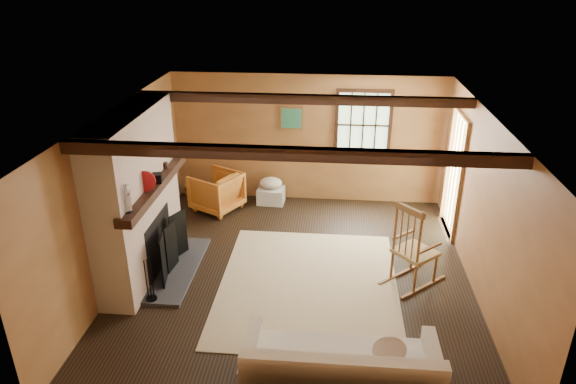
# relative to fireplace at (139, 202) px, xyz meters

# --- Properties ---
(ground) EXTENTS (5.50, 5.50, 0.00)m
(ground) POSITION_rel_fireplace_xyz_m (2.23, 0.00, -1.10)
(ground) COLOR black
(ground) RESTS_ON ground
(room_envelope) EXTENTS (5.02, 5.52, 2.44)m
(room_envelope) POSITION_rel_fireplace_xyz_m (2.45, 0.26, 0.53)
(room_envelope) COLOR #9F6338
(room_envelope) RESTS_ON ground
(fireplace) EXTENTS (1.02, 2.30, 2.40)m
(fireplace) POSITION_rel_fireplace_xyz_m (0.00, 0.00, 0.00)
(fireplace) COLOR #9A433B
(fireplace) RESTS_ON ground
(rug) EXTENTS (2.50, 3.00, 0.01)m
(rug) POSITION_rel_fireplace_xyz_m (2.43, -0.20, -1.10)
(rug) COLOR tan
(rug) RESTS_ON ground
(rocking_chair) EXTENTS (0.99, 0.95, 1.26)m
(rocking_chair) POSITION_rel_fireplace_xyz_m (3.87, 0.00, -0.57)
(rocking_chair) COLOR tan
(rocking_chair) RESTS_ON ground
(sofa) EXTENTS (2.00, 0.89, 0.81)m
(sofa) POSITION_rel_fireplace_xyz_m (2.88, -2.24, -0.81)
(sofa) COLOR silver
(sofa) RESTS_ON ground
(firewood_pile) EXTENTS (0.70, 0.13, 0.25)m
(firewood_pile) POSITION_rel_fireplace_xyz_m (0.21, 2.60, -0.98)
(firewood_pile) COLOR brown
(firewood_pile) RESTS_ON ground
(laundry_basket) EXTENTS (0.51, 0.40, 0.30)m
(laundry_basket) POSITION_rel_fireplace_xyz_m (1.56, 2.48, -0.95)
(laundry_basket) COLOR silver
(laundry_basket) RESTS_ON ground
(basket_pillow) EXTENTS (0.46, 0.39, 0.21)m
(basket_pillow) POSITION_rel_fireplace_xyz_m (1.56, 2.48, -0.70)
(basket_pillow) COLOR silver
(basket_pillow) RESTS_ON laundry_basket
(armchair) EXTENTS (1.06, 1.05, 0.72)m
(armchair) POSITION_rel_fireplace_xyz_m (0.60, 2.11, -0.74)
(armchair) COLOR #BF6026
(armchair) RESTS_ON ground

